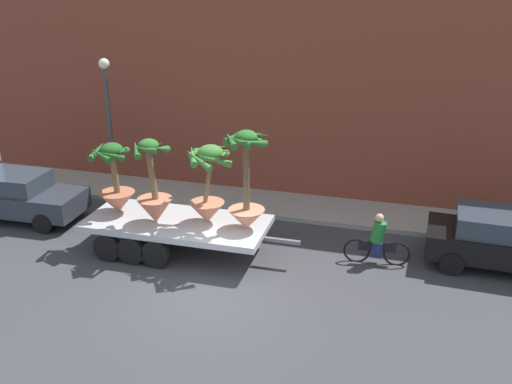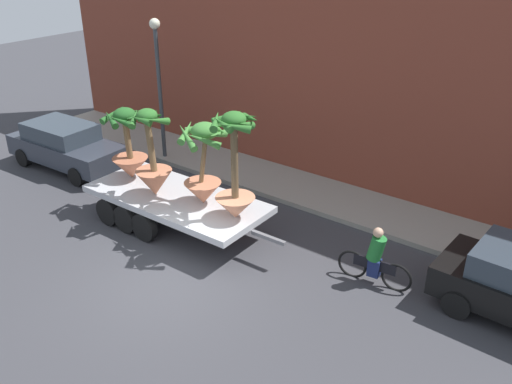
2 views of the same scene
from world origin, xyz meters
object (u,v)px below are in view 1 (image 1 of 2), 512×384
object	(u,v)px
potted_palm_front	(154,194)
parked_car	(504,240)
potted_palm_middle	(208,188)
cyclist	(377,242)
trailing_car	(15,195)
flatbed_trailer	(169,227)
potted_palm_rear	(116,185)
street_lamp	(108,110)
potted_palm_extra	(246,190)

from	to	relation	value
potted_palm_front	parked_car	distance (m)	9.72
potted_palm_middle	cyclist	xyz separation A→B (m)	(4.68, 0.72, -1.37)
parked_car	trailing_car	world-z (taller)	same
cyclist	flatbed_trailer	bearing A→B (deg)	-171.72
potted_palm_rear	parked_car	world-z (taller)	potted_palm_rear
trailing_car	street_lamp	size ratio (longest dim) A/B	0.93
potted_palm_middle	potted_palm_extra	bearing A→B (deg)	-5.49
potted_palm_front	trailing_car	xyz separation A→B (m)	(-5.55, 1.02, -1.01)
parked_car	trailing_car	size ratio (longest dim) A/B	0.95
potted_palm_front	street_lamp	distance (m)	5.04
potted_palm_front	street_lamp	xyz separation A→B (m)	(-3.31, 3.54, 1.39)
potted_palm_front	trailing_car	distance (m)	5.73
potted_palm_extra	parked_car	distance (m)	7.17
flatbed_trailer	trailing_car	bearing A→B (deg)	172.86
potted_palm_middle	trailing_car	xyz separation A→B (m)	(-7.01, 0.59, -1.21)
street_lamp	potted_palm_extra	bearing A→B (deg)	-28.57
potted_palm_middle	cyclist	distance (m)	4.93
potted_palm_middle	trailing_car	distance (m)	7.14
potted_palm_middle	parked_car	size ratio (longest dim) A/B	0.54
flatbed_trailer	potted_palm_extra	world-z (taller)	potted_palm_extra
potted_palm_extra	cyclist	size ratio (longest dim) A/B	1.54
potted_palm_extra	parked_car	world-z (taller)	potted_palm_extra
potted_palm_extra	cyclist	world-z (taller)	potted_palm_extra
flatbed_trailer	street_lamp	bearing A→B (deg)	137.66
flatbed_trailer	street_lamp	world-z (taller)	street_lamp
potted_palm_rear	parked_car	distance (m)	11.04
potted_palm_rear	cyclist	world-z (taller)	potted_palm_rear
potted_palm_middle	street_lamp	size ratio (longest dim) A/B	0.48
potted_palm_rear	parked_car	size ratio (longest dim) A/B	0.50
potted_palm_extra	cyclist	bearing A→B (deg)	13.25
flatbed_trailer	potted_palm_front	xyz separation A→B (m)	(-0.26, -0.29, 1.09)
potted_palm_rear	potted_palm_front	size ratio (longest dim) A/B	0.87
potted_palm_rear	street_lamp	world-z (taller)	street_lamp
potted_palm_extra	trailing_car	bearing A→B (deg)	175.08
parked_car	flatbed_trailer	bearing A→B (deg)	-170.03
potted_palm_extra	trailing_car	xyz separation A→B (m)	(-8.16, 0.70, -1.32)
parked_car	trailing_car	xyz separation A→B (m)	(-15.03, -0.89, -0.00)
potted_palm_middle	street_lamp	world-z (taller)	street_lamp
parked_car	potted_palm_rear	bearing A→B (deg)	-171.99
potted_palm_middle	parked_car	bearing A→B (deg)	10.50
flatbed_trailer	potted_palm_rear	size ratio (longest dim) A/B	2.94
potted_palm_middle	flatbed_trailer	bearing A→B (deg)	-173.61
potted_palm_extra	parked_car	bearing A→B (deg)	13.08
cyclist	potted_palm_rear	bearing A→B (deg)	-174.19
potted_palm_middle	parked_car	distance (m)	8.24
potted_palm_middle	cyclist	bearing A→B (deg)	8.76
trailing_car	parked_car	bearing A→B (deg)	3.40
potted_palm_extra	street_lamp	xyz separation A→B (m)	(-5.92, 3.22, 1.08)
potted_palm_rear	potted_palm_middle	distance (m)	2.88
potted_palm_front	parked_car	xyz separation A→B (m)	(9.48, 1.91, -1.01)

